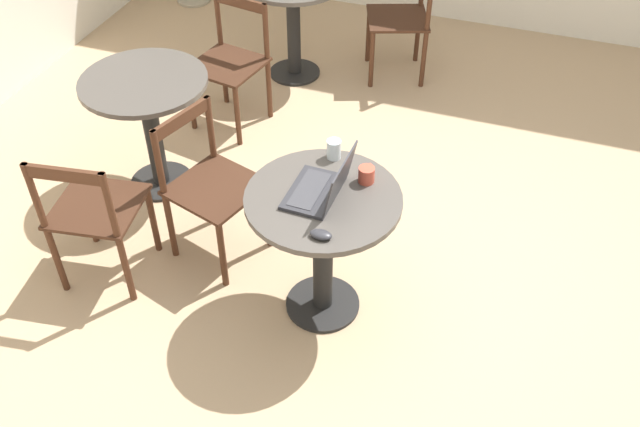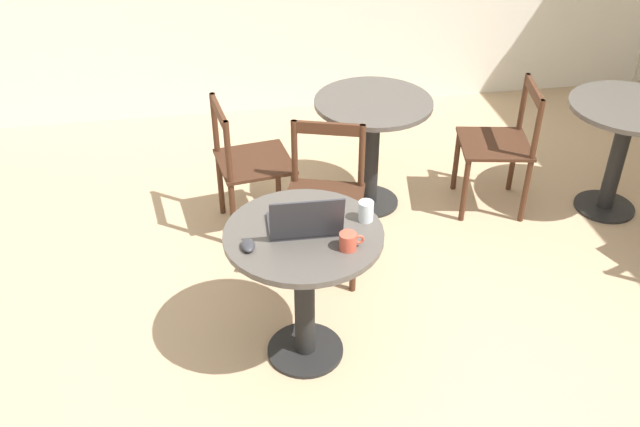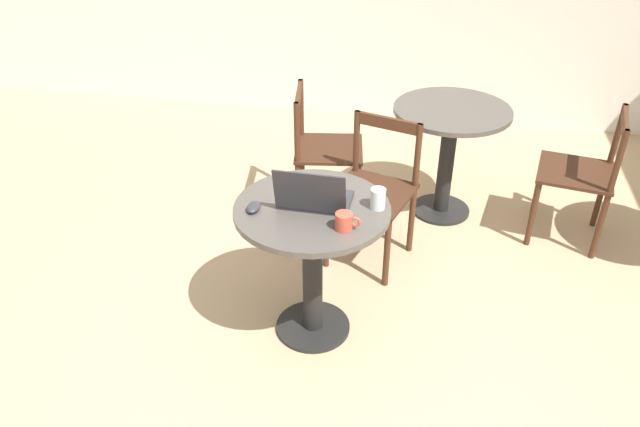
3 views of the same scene
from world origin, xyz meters
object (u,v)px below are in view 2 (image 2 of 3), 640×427
cafe_table_far (372,129)px  mug (348,241)px  chair_near_back (324,200)px  laptop (305,222)px  cafe_table_mid (624,134)px  cafe_table_near (304,266)px  chair_far_left (248,164)px  mouse (248,245)px  drinking_glass (366,211)px  chair_far_right (501,145)px

cafe_table_far → mug: bearing=-107.2°
chair_near_back → laptop: bearing=-106.8°
cafe_table_mid → cafe_table_far: (-1.52, 0.32, 0.00)m
cafe_table_near → cafe_table_mid: bearing=24.4°
cafe_table_far → chair_far_left: bearing=-171.3°
cafe_table_mid → mouse: bearing=-156.3°
chair_far_left → mug: chair_far_left is taller
chair_near_back → mouse: (-0.47, -0.79, 0.32)m
cafe_table_far → drinking_glass: 1.31m
drinking_glass → mug: bearing=-121.2°
cafe_table_near → drinking_glass: bearing=9.3°
cafe_table_far → mug: 1.53m
cafe_table_mid → laptop: 2.36m
laptop → mouse: laptop is taller
chair_near_back → chair_far_right: same height
chair_far_left → mouse: chair_far_left is taller
cafe_table_mid → laptop: laptop is taller
chair_near_back → cafe_table_far: bearing=55.3°
drinking_glass → chair_far_left: bearing=112.6°
laptop → chair_far_right: bearing=38.6°
chair_near_back → mug: size_ratio=7.56×
cafe_table_far → chair_near_back: (-0.40, -0.58, -0.11)m
chair_near_back → chair_far_left: same height
cafe_table_far → mouse: bearing=-122.7°
cafe_table_mid → laptop: bearing=-155.7°
chair_far_left → drinking_glass: 1.27m
chair_far_right → mouse: size_ratio=8.46×
cafe_table_mid → chair_far_left: (-2.31, 0.20, -0.11)m
laptop → cafe_table_near: bearing=-131.6°
cafe_table_near → cafe_table_far: 1.43m
chair_far_right → chair_far_left: bearing=179.0°
cafe_table_mid → chair_far_left: 2.32m
drinking_glass → cafe_table_far: bearing=75.3°
cafe_table_far → drinking_glass: (-0.33, -1.24, 0.24)m
mouse → drinking_glass: drinking_glass is taller
chair_far_left → mug: size_ratio=7.56×
chair_far_right → laptop: bearing=-141.4°
drinking_glass → cafe_table_near: bearing=-170.7°
cafe_table_mid → drinking_glass: drinking_glass is taller
drinking_glass → mouse: bearing=-167.1°
chair_far_left → laptop: bearing=-81.3°
chair_far_right → mug: (-1.25, -1.30, 0.34)m
cafe_table_mid → chair_near_back: (-1.92, -0.27, -0.11)m
chair_far_right → drinking_glass: size_ratio=8.63×
cafe_table_mid → mouse: 2.63m
chair_near_back → mouse: chair_near_back is taller
cafe_table_near → cafe_table_far: same height
cafe_table_near → laptop: bearing=48.4°
cafe_table_mid → mouse: mouse is taller
drinking_glass → chair_far_right: bearing=44.1°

